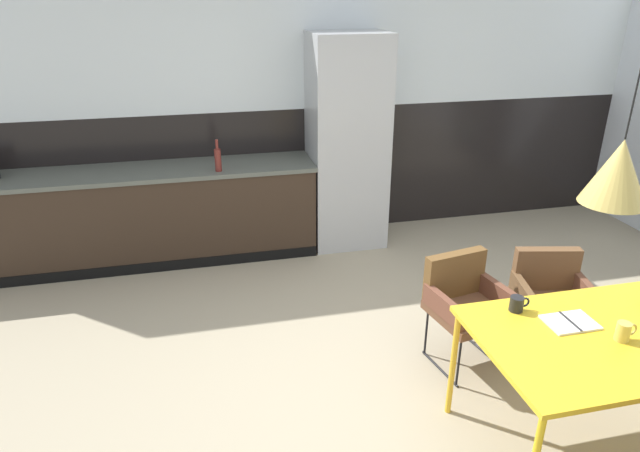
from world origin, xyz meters
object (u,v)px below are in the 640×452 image
(bottle_wine_green, at_px, (218,159))
(mug_glass_clear, at_px, (517,304))
(mug_wide_latte, at_px, (624,331))
(dining_table, at_px, (636,337))
(armchair_corner_seat, at_px, (550,290))
(refrigerator_column, at_px, (347,143))
(pendant_lamp_over_table_near, at_px, (618,172))
(armchair_far_side, at_px, (464,296))
(open_book, at_px, (570,322))

(bottle_wine_green, bearing_deg, mug_glass_clear, -59.09)
(mug_glass_clear, bearing_deg, mug_wide_latte, -44.86)
(dining_table, relative_size, armchair_corner_seat, 2.34)
(refrigerator_column, xyz_separation_m, armchair_corner_seat, (0.89, -2.14, -0.54))
(refrigerator_column, relative_size, pendant_lamp_over_table_near, 1.90)
(armchair_far_side, xyz_separation_m, mug_glass_clear, (-0.00, -0.59, 0.29))
(armchair_far_side, relative_size, open_book, 2.87)
(dining_table, distance_m, armchair_far_side, 1.08)
(open_book, height_order, pendant_lamp_over_table_near, pendant_lamp_over_table_near)
(dining_table, distance_m, armchair_corner_seat, 0.91)
(open_book, bearing_deg, mug_glass_clear, 139.83)
(pendant_lamp_over_table_near, bearing_deg, armchair_far_side, 100.89)
(armchair_far_side, height_order, mug_glass_clear, mug_glass_clear)
(armchair_corner_seat, bearing_deg, mug_wide_latte, 87.21)
(open_book, bearing_deg, mug_wide_latte, -50.04)
(pendant_lamp_over_table_near, bearing_deg, mug_glass_clear, 119.24)
(armchair_far_side, bearing_deg, refrigerator_column, -93.61)
(armchair_corner_seat, relative_size, open_book, 2.78)
(mug_wide_latte, bearing_deg, armchair_far_side, 111.20)
(refrigerator_column, xyz_separation_m, bottle_wine_green, (-1.25, -0.19, -0.02))
(dining_table, distance_m, mug_glass_clear, 0.63)
(bottle_wine_green, bearing_deg, pendant_lamp_over_table_near, -59.27)
(armchair_corner_seat, xyz_separation_m, mug_wide_latte, (-0.26, -0.93, 0.32))
(armchair_corner_seat, height_order, bottle_wine_green, bottle_wine_green)
(refrigerator_column, relative_size, dining_table, 1.18)
(armchair_corner_seat, distance_m, mug_glass_clear, 0.90)
(dining_table, height_order, bottle_wine_green, bottle_wine_green)
(armchair_far_side, xyz_separation_m, bottle_wine_green, (-1.50, 1.91, 0.51))
(mug_glass_clear, bearing_deg, bottle_wine_green, 120.91)
(pendant_lamp_over_table_near, bearing_deg, bottle_wine_green, 120.73)
(open_book, distance_m, pendant_lamp_over_table_near, 0.92)
(open_book, relative_size, mug_wide_latte, 2.24)
(armchair_far_side, xyz_separation_m, pendant_lamp_over_table_near, (0.18, -0.91, 1.16))
(refrigerator_column, bearing_deg, mug_glass_clear, -84.75)
(armchair_corner_seat, xyz_separation_m, pendant_lamp_over_table_near, (-0.46, -0.87, 1.17))
(bottle_wine_green, distance_m, pendant_lamp_over_table_near, 3.35)
(refrigerator_column, bearing_deg, dining_table, -75.60)
(open_book, relative_size, pendant_lamp_over_table_near, 0.25)
(mug_glass_clear, relative_size, bottle_wine_green, 0.41)
(armchair_far_side, relative_size, pendant_lamp_over_table_near, 0.71)
(armchair_far_side, distance_m, open_book, 0.84)
(dining_table, relative_size, open_book, 6.51)
(refrigerator_column, relative_size, armchair_corner_seat, 2.77)
(dining_table, bearing_deg, mug_glass_clear, 148.38)
(armchair_corner_seat, relative_size, armchair_far_side, 0.97)
(dining_table, bearing_deg, pendant_lamp_over_table_near, 179.31)
(dining_table, xyz_separation_m, pendant_lamp_over_table_near, (-0.35, 0.00, 0.95))
(mug_wide_latte, bearing_deg, bottle_wine_green, 123.11)
(refrigerator_column, xyz_separation_m, dining_table, (0.78, -3.02, -0.32))
(armchair_corner_seat, height_order, open_book, open_book)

